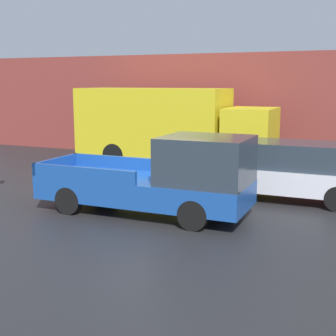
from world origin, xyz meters
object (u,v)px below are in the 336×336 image
object	(u,v)px
pickup_truck	(164,179)
newspaper_box	(204,147)
car	(290,171)
delivery_truck	(169,124)

from	to	relation	value
pickup_truck	newspaper_box	world-z (taller)	pickup_truck
pickup_truck	car	distance (m)	4.04
car	delivery_truck	distance (m)	6.77
car	newspaper_box	distance (m)	7.57
delivery_truck	newspaper_box	distance (m)	2.52
car	newspaper_box	xyz separation A→B (m)	(-4.70, 5.92, -0.30)
pickup_truck	newspaper_box	size ratio (longest dim) A/B	5.11
delivery_truck	newspaper_box	world-z (taller)	delivery_truck
delivery_truck	newspaper_box	bearing A→B (deg)	68.92
car	newspaper_box	size ratio (longest dim) A/B	4.31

